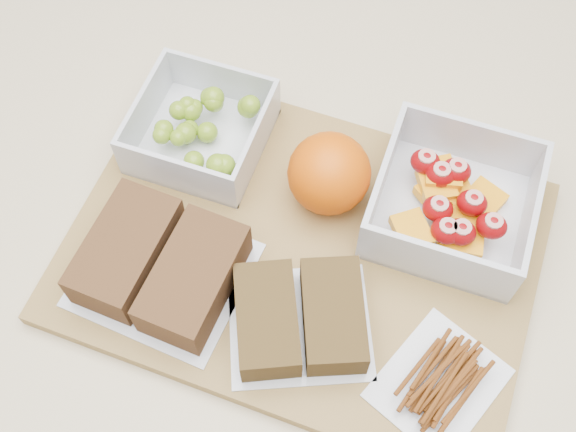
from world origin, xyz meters
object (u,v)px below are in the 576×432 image
at_px(cutting_board, 302,252).
at_px(pretzel_bag, 441,380).
at_px(orange, 329,173).
at_px(sandwich_bag_left, 160,265).
at_px(grape_container, 203,129).
at_px(sandwich_bag_center, 300,318).
at_px(fruit_container, 451,204).

distance_m(cutting_board, pretzel_bag, 0.17).
bearing_deg(orange, cutting_board, -93.93).
bearing_deg(pretzel_bag, orange, 135.09).
bearing_deg(sandwich_bag_left, grape_container, 97.79).
xyz_separation_m(sandwich_bag_center, pretzel_bag, (0.13, -0.01, -0.01)).
relative_size(fruit_container, pretzel_bag, 1.10).
height_order(cutting_board, grape_container, grape_container).
xyz_separation_m(fruit_container, sandwich_bag_left, (-0.23, -0.14, -0.00)).
xyz_separation_m(sandwich_bag_left, pretzel_bag, (0.26, -0.01, -0.01)).
bearing_deg(cutting_board, sandwich_bag_center, -71.76).
bearing_deg(orange, sandwich_bag_left, -131.32).
xyz_separation_m(grape_container, sandwich_bag_left, (0.02, -0.15, 0.00)).
distance_m(grape_container, pretzel_bag, 0.32).
height_order(grape_container, fruit_container, fruit_container).
height_order(grape_container, sandwich_bag_center, grape_container).
height_order(cutting_board, sandwich_bag_center, sandwich_bag_center).
bearing_deg(orange, pretzel_bag, -44.91).
distance_m(grape_container, orange, 0.14).
distance_m(orange, sandwich_bag_center, 0.14).
relative_size(cutting_board, sandwich_bag_left, 2.74).
distance_m(sandwich_bag_center, pretzel_bag, 0.13).
xyz_separation_m(orange, sandwich_bag_center, (0.02, -0.13, -0.02)).
distance_m(fruit_container, sandwich_bag_left, 0.27).
bearing_deg(sandwich_bag_center, grape_container, 134.94).
relative_size(orange, pretzel_bag, 0.60).
bearing_deg(sandwich_bag_left, cutting_board, 31.68).
bearing_deg(sandwich_bag_center, sandwich_bag_left, 177.95).
bearing_deg(sandwich_bag_center, orange, 97.69).
height_order(orange, pretzel_bag, orange).
height_order(fruit_container, sandwich_bag_left, fruit_container).
height_order(sandwich_bag_left, sandwich_bag_center, sandwich_bag_left).
bearing_deg(fruit_container, grape_container, 179.28).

